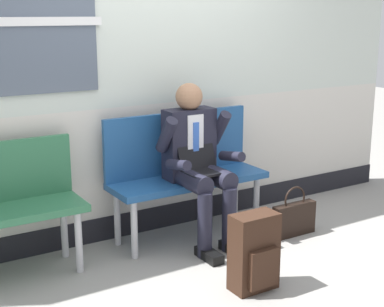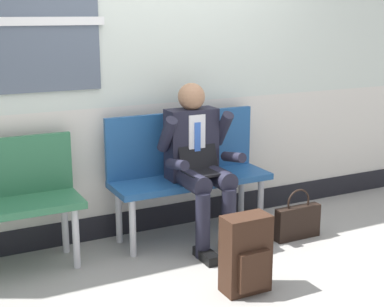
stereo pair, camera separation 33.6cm
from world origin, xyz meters
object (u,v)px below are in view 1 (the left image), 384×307
object	(u,v)px
bench_with_person	(184,166)
person_seated	(198,160)
backpack	(255,253)
handbag	(294,218)

from	to	relation	value
bench_with_person	person_seated	distance (m)	0.23
bench_with_person	person_seated	bearing A→B (deg)	-90.00
person_seated	backpack	bearing A→B (deg)	-97.21
person_seated	handbag	distance (m)	0.95
bench_with_person	person_seated	world-z (taller)	person_seated
handbag	bench_with_person	bearing A→B (deg)	145.43
bench_with_person	handbag	bearing A→B (deg)	-34.57
person_seated	backpack	world-z (taller)	person_seated
person_seated	backpack	distance (m)	0.97
handbag	backpack	bearing A→B (deg)	-146.25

